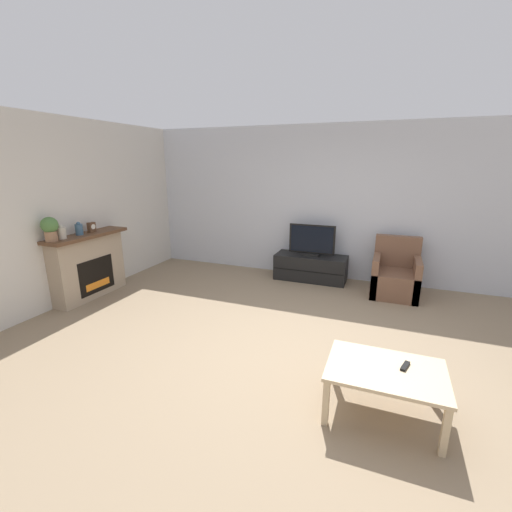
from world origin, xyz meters
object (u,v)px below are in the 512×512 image
at_px(potted_plant, 50,228).
at_px(armchair, 395,277).
at_px(mantel_vase_left, 62,233).
at_px(tv_stand, 311,267).
at_px(mantel_vase_centre_left, 79,229).
at_px(coffee_table, 385,375).
at_px(mantel_clock, 92,227).
at_px(tv, 312,241).
at_px(fireplace, 89,265).
at_px(remote, 405,366).

xyz_separation_m(potted_plant, armchair, (4.44, 2.41, -0.91)).
bearing_deg(mantel_vase_left, tv_stand, 38.99).
bearing_deg(potted_plant, armchair, 28.46).
height_order(mantel_vase_left, mantel_vase_centre_left, same).
distance_m(mantel_vase_centre_left, potted_plant, 0.47).
xyz_separation_m(mantel_vase_left, armchair, (4.44, 2.24, -0.81)).
xyz_separation_m(tv_stand, coffee_table, (1.32, -3.19, 0.15)).
relative_size(armchair, coffee_table, 0.98).
relative_size(mantel_vase_left, tv_stand, 0.16).
relative_size(mantel_vase_left, armchair, 0.22).
height_order(mantel_clock, potted_plant, potted_plant).
relative_size(mantel_clock, tv_stand, 0.12).
bearing_deg(tv, armchair, -8.36).
xyz_separation_m(fireplace, armchair, (4.45, 1.85, -0.23)).
distance_m(mantel_vase_centre_left, mantel_clock, 0.23).
distance_m(tv_stand, remote, 3.44).
bearing_deg(fireplace, coffee_table, -14.51).
bearing_deg(armchair, coffee_table, -91.69).
height_order(mantel_vase_centre_left, tv_stand, mantel_vase_centre_left).
bearing_deg(mantel_vase_left, remote, -8.32).
xyz_separation_m(fireplace, coffee_table, (4.37, -1.13, -0.14)).
bearing_deg(tv, remote, -64.74).
distance_m(mantel_clock, armchair, 4.82).
bearing_deg(potted_plant, tv, 40.80).
distance_m(fireplace, tv, 3.68).
bearing_deg(tv, coffee_table, -67.46).
bearing_deg(coffee_table, remote, 28.97).
bearing_deg(potted_plant, remote, -6.26).
height_order(fireplace, potted_plant, potted_plant).
relative_size(tv_stand, coffee_table, 1.36).
bearing_deg(potted_plant, mantel_vase_left, 90.00).
xyz_separation_m(potted_plant, tv_stand, (3.03, 2.61, -0.98)).
xyz_separation_m(mantel_clock, armchair, (4.44, 1.72, -0.80)).
height_order(tv, remote, tv).
xyz_separation_m(fireplace, remote, (4.51, -1.05, -0.07)).
distance_m(mantel_clock, tv_stand, 3.69).
bearing_deg(coffee_table, tv_stand, 112.53).
relative_size(fireplace, mantel_vase_left, 6.63).
distance_m(fireplace, mantel_clock, 0.59).
xyz_separation_m(tv_stand, armchair, (1.41, -0.21, 0.07)).
height_order(fireplace, mantel_vase_left, mantel_vase_left).
bearing_deg(mantel_clock, mantel_vase_centre_left, -90.19).
bearing_deg(remote, fireplace, -175.70).
bearing_deg(mantel_vase_centre_left, tv, 35.42).
height_order(mantel_vase_centre_left, armchair, mantel_vase_centre_left).
bearing_deg(coffee_table, mantel_clock, 163.83).
height_order(mantel_clock, tv, mantel_clock).
bearing_deg(potted_plant, mantel_vase_centre_left, 90.00).
bearing_deg(mantel_clock, fireplace, -97.50).
height_order(mantel_vase_centre_left, tv, mantel_vase_centre_left).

